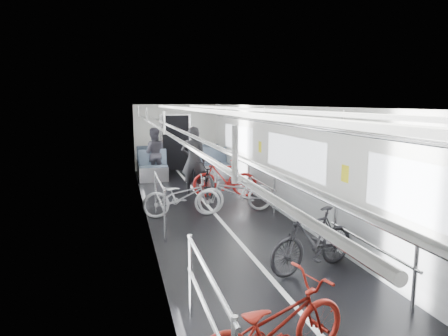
% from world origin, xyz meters
% --- Properties ---
extents(car_shell, '(3.02, 14.01, 2.41)m').
position_xyz_m(car_shell, '(0.00, 1.78, 1.13)').
color(car_shell, black).
rests_on(car_shell, ground).
extents(bike_left_near, '(1.78, 1.00, 0.88)m').
position_xyz_m(bike_left_near, '(-0.71, -4.43, 0.44)').
color(bike_left_near, maroon).
rests_on(bike_left_near, floor).
extents(bike_left_far, '(1.73, 0.67, 0.90)m').
position_xyz_m(bike_left_far, '(-0.74, 0.85, 0.45)').
color(bike_left_far, silver).
rests_on(bike_left_far, floor).
extents(bike_right_near, '(1.65, 0.87, 0.95)m').
position_xyz_m(bike_right_near, '(0.70, -2.48, 0.48)').
color(bike_right_near, black).
rests_on(bike_right_near, floor).
extents(bike_right_mid, '(1.78, 0.66, 0.93)m').
position_xyz_m(bike_right_mid, '(0.50, 0.87, 0.46)').
color(bike_right_mid, '#B5B6BA').
rests_on(bike_right_mid, floor).
extents(bike_right_far, '(1.76, 0.88, 1.02)m').
position_xyz_m(bike_right_far, '(0.63, 2.34, 0.51)').
color(bike_right_far, '#A21613').
rests_on(bike_right_far, floor).
extents(bike_aisle, '(0.80, 1.92, 0.98)m').
position_xyz_m(bike_aisle, '(0.15, 2.81, 0.49)').
color(bike_aisle, black).
rests_on(bike_aisle, floor).
extents(person_standing, '(0.77, 0.61, 1.85)m').
position_xyz_m(person_standing, '(-0.09, 2.91, 0.92)').
color(person_standing, black).
rests_on(person_standing, floor).
extents(person_seated, '(0.86, 0.69, 1.68)m').
position_xyz_m(person_seated, '(-0.95, 5.35, 0.84)').
color(person_seated, '#29272D').
rests_on(person_seated, floor).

